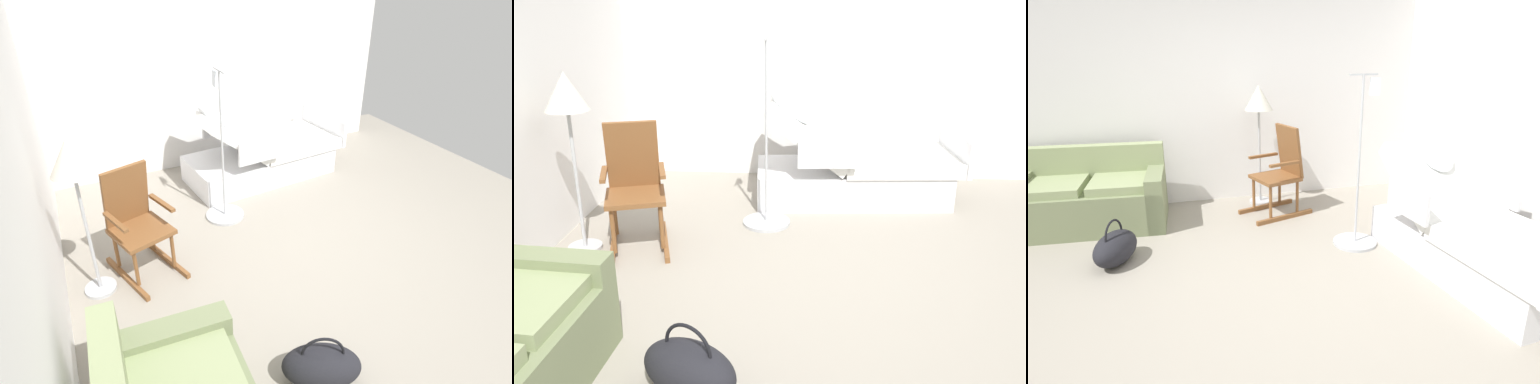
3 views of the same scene
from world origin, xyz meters
TOP-DOWN VIEW (x-y plane):
  - ground_plane at (0.00, 0.00)m, footprint 6.44×6.44m
  - back_wall at (0.00, 2.44)m, footprint 5.35×0.10m
  - side_wall at (2.63, 0.00)m, footprint 0.10×4.97m
  - hospital_bed at (1.81, -0.20)m, footprint 1.14×2.13m
  - rocking_chair at (0.56, 1.68)m, footprint 0.87×0.68m
  - floor_lamp at (0.40, 2.11)m, footprint 0.34×0.34m
  - duffel_bag at (-1.25, 0.83)m, footprint 0.52×0.64m
  - iv_pole at (1.07, 0.62)m, footprint 0.44×0.44m

SIDE VIEW (x-z plane):
  - ground_plane at x=0.00m, z-range 0.00..0.00m
  - duffel_bag at x=-1.25m, z-range -0.06..0.37m
  - iv_pole at x=1.07m, z-range -0.59..1.09m
  - hospital_bed at x=1.81m, z-range -0.26..0.90m
  - rocking_chair at x=0.56m, z-range -0.02..1.03m
  - floor_lamp at x=0.40m, z-range 0.49..1.97m
  - back_wall at x=0.00m, z-range 0.00..2.70m
  - side_wall at x=2.63m, z-range 0.00..2.70m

